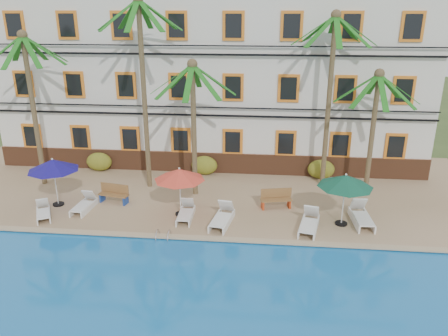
# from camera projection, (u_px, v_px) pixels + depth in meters

# --- Properties ---
(ground) EXTENTS (100.00, 100.00, 0.00)m
(ground) POSITION_uv_depth(u_px,v_px,m) (186.00, 233.00, 19.23)
(ground) COLOR #384C23
(ground) RESTS_ON ground
(pool_deck) EXTENTS (30.00, 12.00, 0.25)m
(pool_deck) POSITION_uv_depth(u_px,v_px,m) (202.00, 187.00, 23.86)
(pool_deck) COLOR tan
(pool_deck) RESTS_ON ground
(pool_coping) EXTENTS (30.00, 0.35, 0.06)m
(pool_coping) POSITION_uv_depth(u_px,v_px,m) (182.00, 237.00, 18.29)
(pool_coping) COLOR tan
(pool_coping) RESTS_ON pool_deck
(hotel_building) EXTENTS (25.40, 6.44, 10.22)m
(hotel_building) POSITION_uv_depth(u_px,v_px,m) (213.00, 77.00, 26.71)
(hotel_building) COLOR silver
(hotel_building) RESTS_ON pool_deck
(palm_a) EXTENTS (4.14, 4.14, 8.08)m
(palm_a) POSITION_uv_depth(u_px,v_px,m) (31.00, 89.00, 22.24)
(palm_a) COLOR brown
(palm_a) RESTS_ON pool_deck
(palm_b) EXTENTS (4.14, 4.14, 9.73)m
(palm_b) POSITION_uv_depth(u_px,v_px,m) (143.00, 72.00, 21.55)
(palm_b) COLOR brown
(palm_b) RESTS_ON pool_deck
(palm_c) EXTENTS (4.14, 4.14, 6.85)m
(palm_c) POSITION_uv_depth(u_px,v_px,m) (193.00, 109.00, 21.16)
(palm_c) COLOR brown
(palm_c) RESTS_ON pool_deck
(palm_d) EXTENTS (4.14, 4.14, 9.02)m
(palm_d) POSITION_uv_depth(u_px,v_px,m) (331.00, 79.00, 21.88)
(palm_d) COLOR brown
(palm_d) RESTS_ON pool_deck
(palm_e) EXTENTS (4.14, 4.14, 6.35)m
(palm_e) POSITION_uv_depth(u_px,v_px,m) (375.00, 113.00, 21.65)
(palm_e) COLOR brown
(palm_e) RESTS_ON pool_deck
(shrub_left) EXTENTS (1.50, 0.90, 1.10)m
(shrub_left) POSITION_uv_depth(u_px,v_px,m) (99.00, 162.00, 25.72)
(shrub_left) COLOR #2B5618
(shrub_left) RESTS_ON pool_deck
(shrub_mid) EXTENTS (1.50, 0.90, 1.10)m
(shrub_mid) POSITION_uv_depth(u_px,v_px,m) (204.00, 165.00, 25.13)
(shrub_mid) COLOR #2B5618
(shrub_mid) RESTS_ON pool_deck
(shrub_right) EXTENTS (1.50, 0.90, 1.10)m
(shrub_right) POSITION_uv_depth(u_px,v_px,m) (321.00, 169.00, 24.51)
(shrub_right) COLOR #2B5618
(shrub_right) RESTS_ON pool_deck
(umbrella_blue) EXTENTS (2.42, 2.42, 2.42)m
(umbrella_blue) POSITION_uv_depth(u_px,v_px,m) (53.00, 165.00, 20.66)
(umbrella_blue) COLOR black
(umbrella_blue) RESTS_ON pool_deck
(umbrella_red) EXTENTS (2.34, 2.34, 2.34)m
(umbrella_red) POSITION_uv_depth(u_px,v_px,m) (179.00, 175.00, 19.69)
(umbrella_red) COLOR black
(umbrella_red) RESTS_ON pool_deck
(umbrella_green) EXTENTS (2.42, 2.42, 2.42)m
(umbrella_green) POSITION_uv_depth(u_px,v_px,m) (345.00, 181.00, 18.74)
(umbrella_green) COLOR black
(umbrella_green) RESTS_ON pool_deck
(lounger_a) EXTENTS (1.28, 1.71, 0.77)m
(lounger_a) POSITION_uv_depth(u_px,v_px,m) (43.00, 212.00, 20.06)
(lounger_a) COLOR white
(lounger_a) RESTS_ON pool_deck
(lounger_b) EXTENTS (0.74, 1.81, 0.84)m
(lounger_b) POSITION_uv_depth(u_px,v_px,m) (84.00, 205.00, 20.76)
(lounger_b) COLOR white
(lounger_b) RESTS_ON pool_deck
(lounger_c) EXTENTS (0.65, 1.78, 0.84)m
(lounger_c) POSITION_uv_depth(u_px,v_px,m) (186.00, 213.00, 19.93)
(lounger_c) COLOR white
(lounger_c) RESTS_ON pool_deck
(lounger_d) EXTENTS (1.04, 2.10, 0.95)m
(lounger_d) POSITION_uv_depth(u_px,v_px,m) (222.00, 217.00, 19.40)
(lounger_d) COLOR white
(lounger_d) RESTS_ON pool_deck
(lounger_e) EXTENTS (1.11, 2.09, 0.94)m
(lounger_e) POSITION_uv_depth(u_px,v_px,m) (309.00, 223.00, 18.88)
(lounger_e) COLOR white
(lounger_e) RESTS_ON pool_deck
(lounger_f) EXTENTS (0.86, 2.11, 0.98)m
(lounger_f) POSITION_uv_depth(u_px,v_px,m) (361.00, 216.00, 19.49)
(lounger_f) COLOR white
(lounger_f) RESTS_ON pool_deck
(bench_left) EXTENTS (1.56, 0.76, 0.93)m
(bench_left) POSITION_uv_depth(u_px,v_px,m) (114.00, 193.00, 21.53)
(bench_left) COLOR olive
(bench_left) RESTS_ON pool_deck
(bench_right) EXTENTS (1.57, 0.79, 0.93)m
(bench_right) POSITION_uv_depth(u_px,v_px,m) (276.00, 198.00, 20.97)
(bench_right) COLOR olive
(bench_right) RESTS_ON pool_deck
(pool_ladder) EXTENTS (0.54, 0.74, 0.74)m
(pool_ladder) POSITION_uv_depth(u_px,v_px,m) (163.00, 238.00, 18.28)
(pool_ladder) COLOR silver
(pool_ladder) RESTS_ON ground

